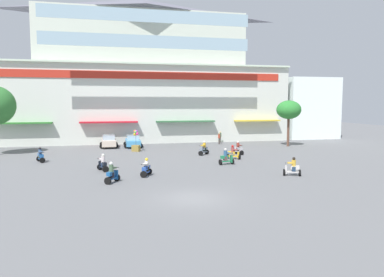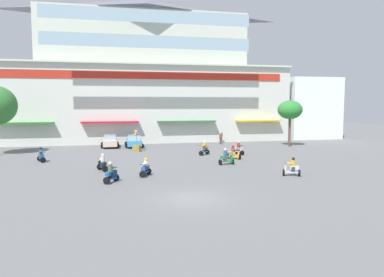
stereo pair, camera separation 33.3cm
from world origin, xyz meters
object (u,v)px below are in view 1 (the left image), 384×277
scooter_rider_4 (226,158)px  balloon_vendor_cart (136,142)px  scooter_rider_2 (238,149)px  scooter_rider_0 (292,168)px  pedestrian_0 (219,138)px  scooter_rider_1 (103,164)px  scooter_rider_8 (233,153)px  scooter_rider_5 (146,169)px  parked_car_0 (109,141)px  parked_car_1 (133,141)px  scooter_rider_3 (40,156)px  pedestrian_1 (220,136)px  scooter_rider_7 (204,149)px  plaza_tree_1 (289,110)px  scooter_rider_6 (112,174)px

scooter_rider_4 → balloon_vendor_cart: 13.51m
scooter_rider_2 → scooter_rider_0: bearing=-89.6°
scooter_rider_0 → pedestrian_0: (0.78, 22.52, 0.31)m
scooter_rider_1 → scooter_rider_8: (12.90, 3.82, -0.01)m
scooter_rider_4 → scooter_rider_5: scooter_rider_4 is taller
parked_car_0 → pedestrian_0: pedestrian_0 is taller
pedestrian_0 → parked_car_0: bearing=-178.4°
parked_car_1 → scooter_rider_8: (9.49, -12.61, -0.18)m
scooter_rider_3 → parked_car_1: bearing=47.7°
parked_car_0 → balloon_vendor_cart: 5.82m
parked_car_1 → scooter_rider_2: parked_car_1 is taller
scooter_rider_2 → pedestrian_1: (1.56, 12.06, 0.32)m
scooter_rider_7 → pedestrian_1: 12.76m
scooter_rider_5 → pedestrian_0: bearing=59.2°
scooter_rider_7 → pedestrian_0: bearing=64.3°
scooter_rider_0 → balloon_vendor_cart: (-11.12, 17.23, 0.47)m
scooter_rider_0 → scooter_rider_1: 15.56m
plaza_tree_1 → scooter_rider_0: (-9.03, -18.14, -4.20)m
scooter_rider_5 → scooter_rider_0: bearing=-11.9°
scooter_rider_0 → scooter_rider_2: size_ratio=0.99×
pedestrian_1 → balloon_vendor_cart: balloon_vendor_cart is taller
scooter_rider_6 → pedestrian_0: size_ratio=0.96×
scooter_rider_1 → pedestrian_0: pedestrian_0 is taller
plaza_tree_1 → scooter_rider_8: (-10.77, -9.04, -4.22)m
scooter_rider_7 → scooter_rider_8: scooter_rider_7 is taller
scooter_rider_7 → scooter_rider_1: bearing=-145.2°
parked_car_0 → plaza_tree_1: bearing=-9.6°
parked_car_1 → scooter_rider_6: 21.38m
scooter_rider_7 → balloon_vendor_cart: bearing=147.8°
plaza_tree_1 → scooter_rider_2: plaza_tree_1 is taller
scooter_rider_4 → plaza_tree_1: bearing=43.9°
scooter_rider_6 → pedestrian_0: bearing=56.4°
scooter_rider_8 → balloon_vendor_cart: 12.42m
parked_car_1 → scooter_rider_2: 14.65m
parked_car_1 → balloon_vendor_cart: bearing=-88.5°
scooter_rider_3 → scooter_rider_7: (16.73, 1.37, 0.04)m
scooter_rider_2 → scooter_rider_5: scooter_rider_2 is taller
scooter_rider_2 → scooter_rider_6: 18.08m
scooter_rider_1 → scooter_rider_4: scooter_rider_4 is taller
scooter_rider_0 → scooter_rider_4: 7.02m
pedestrian_0 → scooter_rider_2: bearing=-94.8°
parked_car_0 → pedestrian_0: 15.10m
scooter_rider_1 → scooter_rider_2: scooter_rider_2 is taller
scooter_rider_8 → parked_car_0: bearing=134.1°
scooter_rider_3 → pedestrian_1: 25.64m
scooter_rider_1 → scooter_rider_3: bearing=134.9°
scooter_rider_2 → scooter_rider_5: (-11.16, -9.82, -0.03)m
pedestrian_0 → pedestrian_1: size_ratio=0.98×
parked_car_1 → balloon_vendor_cart: size_ratio=1.69×
scooter_rider_5 → scooter_rider_7: bearing=54.7°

